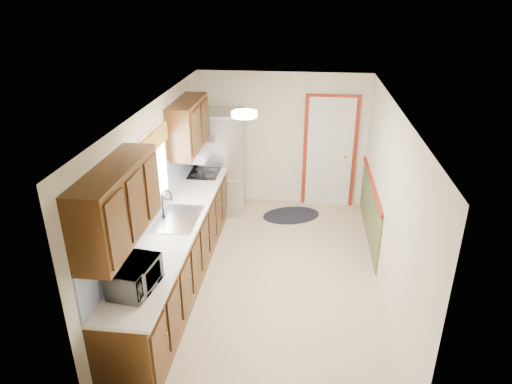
# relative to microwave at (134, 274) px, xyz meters

# --- Properties ---
(room_shell) EXTENTS (3.20, 5.20, 2.52)m
(room_shell) POSITION_rel_microwave_xyz_m (1.20, 1.72, 0.08)
(room_shell) COLOR beige
(room_shell) RESTS_ON ground
(kitchen_run) EXTENTS (0.63, 4.00, 2.20)m
(kitchen_run) POSITION_rel_microwave_xyz_m (-0.04, 1.43, -0.31)
(kitchen_run) COLOR #3E230E
(kitchen_run) RESTS_ON ground
(back_wall_trim) EXTENTS (1.12, 2.30, 2.08)m
(back_wall_trim) POSITION_rel_microwave_xyz_m (2.19, 3.93, -0.23)
(back_wall_trim) COLOR maroon
(back_wall_trim) RESTS_ON ground
(ceiling_fixture) EXTENTS (0.30, 0.30, 0.06)m
(ceiling_fixture) POSITION_rel_microwave_xyz_m (0.90, 1.52, 1.24)
(ceiling_fixture) COLOR #FFD88C
(ceiling_fixture) RESTS_ON room_shell
(microwave) EXTENTS (0.37, 0.58, 0.37)m
(microwave) POSITION_rel_microwave_xyz_m (0.00, 0.00, 0.00)
(microwave) COLOR white
(microwave) RESTS_ON kitchen_run
(refrigerator) EXTENTS (0.81, 0.78, 1.81)m
(refrigerator) POSITION_rel_microwave_xyz_m (0.18, 3.77, -0.22)
(refrigerator) COLOR #B7B7BC
(refrigerator) RESTS_ON ground
(rug) EXTENTS (1.18, 0.96, 0.01)m
(rug) POSITION_rel_microwave_xyz_m (1.42, 3.62, -1.12)
(rug) COLOR black
(rug) RESTS_ON ground
(cooktop) EXTENTS (0.47, 0.56, 0.02)m
(cooktop) POSITION_rel_microwave_xyz_m (0.01, 3.12, -0.17)
(cooktop) COLOR black
(cooktop) RESTS_ON kitchen_run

